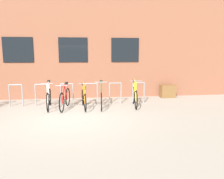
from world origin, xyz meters
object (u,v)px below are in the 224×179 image
Objects in this scene: bicycle_white at (49,98)px; planter_box at (168,91)px; bicycle_orange at (84,98)px; bicycle_red at (65,98)px; bicycle_yellow at (135,96)px; bicycle_green at (101,97)px.

planter_box is at bearing 14.70° from bicycle_white.
bicycle_orange is 2.45× the size of planter_box.
bicycle_white is at bearing 164.30° from bicycle_red.
bicycle_orange reaches higher than planter_box.
bicycle_orange is at bearing -178.83° from bicycle_yellow.
bicycle_orange is 0.95× the size of bicycle_white.
bicycle_white is 1.01× the size of bicycle_green.
bicycle_orange reaches higher than bicycle_red.
bicycle_yellow is 0.95× the size of bicycle_green.
planter_box is at bearing 21.65° from bicycle_orange.
bicycle_white is at bearing 176.36° from bicycle_green.
bicycle_white is at bearing 172.21° from bicycle_orange.
bicycle_green is (-1.33, 0.01, -0.01)m from bicycle_yellow.
bicycle_orange is (0.72, -0.01, -0.02)m from bicycle_red.
bicycle_yellow is at bearing -142.02° from planter_box.
planter_box is (1.98, 1.54, -0.10)m from bicycle_yellow.
bicycle_yellow is at bearing -0.62° from bicycle_green.
bicycle_yellow reaches higher than bicycle_orange.
bicycle_yellow reaches higher than bicycle_red.
bicycle_green is (1.40, 0.05, -0.00)m from bicycle_red.
bicycle_red reaches higher than planter_box.
bicycle_red is 0.97× the size of bicycle_green.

